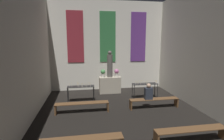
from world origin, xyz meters
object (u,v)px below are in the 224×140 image
at_px(flower_vase_right, 117,72).
at_px(candle_rack_right, 145,86).
at_px(candle_rack_left, 81,88).
at_px(statue, 110,65).
at_px(pew_second_right, 191,132).
at_px(person_seated, 148,92).
at_px(flower_vase_left, 103,73).
at_px(pew_back_left, 82,105).
at_px(pew_back_right, 154,101).
at_px(altar, 110,85).

height_order(flower_vase_right, candle_rack_right, flower_vase_right).
bearing_deg(candle_rack_left, statue, 38.84).
distance_m(pew_second_right, person_seated, 2.94).
height_order(flower_vase_left, pew_back_left, flower_vase_left).
xyz_separation_m(statue, person_seated, (1.38, -2.83, -0.94)).
distance_m(flower_vase_right, person_seated, 3.03).
distance_m(pew_second_right, pew_back_left, 4.42).
bearing_deg(pew_second_right, candle_rack_left, 128.28).
distance_m(flower_vase_left, candle_rack_left, 2.00).
bearing_deg(pew_back_right, person_seated, 180.00).
xyz_separation_m(flower_vase_right, pew_second_right, (1.26, -5.72, -0.92)).
height_order(flower_vase_left, candle_rack_right, flower_vase_left).
bearing_deg(statue, flower_vase_left, -180.00).
bearing_deg(statue, flower_vase_right, -0.00).
bearing_deg(person_seated, candle_rack_right, 76.28).
xyz_separation_m(candle_rack_right, pew_back_left, (-3.41, -1.43, -0.38)).
xyz_separation_m(pew_back_left, person_seated, (3.06, 0.00, 0.45)).
xyz_separation_m(candle_rack_left, candle_rack_right, (3.47, -0.00, -0.00)).
height_order(altar, person_seated, person_seated).
height_order(candle_rack_left, candle_rack_right, candle_rack_left).
relative_size(pew_second_right, person_seated, 3.10).
bearing_deg(candle_rack_left, candle_rack_right, -0.02).
bearing_deg(candle_rack_left, flower_vase_right, 33.00).
relative_size(candle_rack_left, candle_rack_right, 1.00).
relative_size(pew_back_left, person_seated, 3.10).
bearing_deg(altar, candle_rack_left, -141.16).
xyz_separation_m(candle_rack_right, person_seated, (-0.35, -1.43, 0.06)).
xyz_separation_m(altar, flower_vase_right, (0.42, -0.00, 0.77)).
distance_m(candle_rack_left, pew_second_right, 5.52).
distance_m(flower_vase_left, person_seated, 3.39).
bearing_deg(altar, statue, 0.00).
relative_size(flower_vase_right, pew_back_left, 0.20).
distance_m(altar, candle_rack_right, 2.24).
bearing_deg(pew_second_right, person_seated, 95.77).
xyz_separation_m(flower_vase_right, pew_back_right, (1.26, -2.83, -0.92)).
xyz_separation_m(pew_back_right, person_seated, (-0.29, 0.00, 0.45)).
distance_m(altar, person_seated, 3.17).
bearing_deg(pew_second_right, pew_back_left, 139.23).
distance_m(altar, pew_second_right, 5.96).
relative_size(flower_vase_left, candle_rack_right, 0.35).
bearing_deg(candle_rack_left, pew_back_right, -22.82).
relative_size(altar, statue, 0.81).
xyz_separation_m(flower_vase_right, pew_back_left, (-2.09, -2.83, -0.92)).
distance_m(flower_vase_left, candle_rack_right, 2.62).
xyz_separation_m(statue, pew_second_right, (1.67, -5.72, -1.38)).
xyz_separation_m(candle_rack_left, person_seated, (3.12, -1.44, 0.06)).
relative_size(flower_vase_left, flower_vase_right, 1.00).
relative_size(flower_vase_right, pew_second_right, 0.20).
xyz_separation_m(flower_vase_right, candle_rack_left, (-2.15, -1.40, -0.53)).
bearing_deg(statue, pew_second_right, -73.69).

